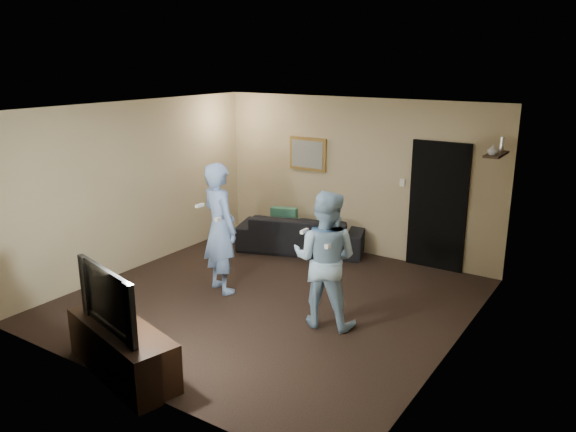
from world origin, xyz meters
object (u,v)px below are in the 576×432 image
Objects in this scene: tv_console at (122,350)px; wii_player_left at (220,228)px; sofa at (301,233)px; wii_player_right at (325,259)px; television at (117,296)px.

wii_player_left reaches higher than tv_console.
wii_player_right is (1.70, -2.20, 0.54)m from sofa.
tv_console is at bearing 77.32° from sofa.
television is at bearing -76.75° from wii_player_left.
wii_player_right is at bearing -3.98° from wii_player_left.
wii_player_right is (1.22, 2.14, 0.60)m from tv_console.
wii_player_left is at bearing 176.02° from wii_player_right.
tv_console is 0.85× the size of wii_player_left.
tv_console is 0.61m from television.
wii_player_left is 1.08× the size of wii_player_right.
wii_player_right reaches higher than tv_console.
wii_player_left is at bearing 69.69° from sofa.
wii_player_right is at bearing 74.98° from tv_console.
tv_console is at bearing 14.59° from television.
sofa reaches higher than tv_console.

